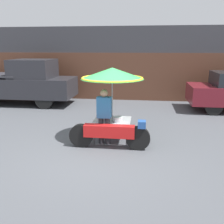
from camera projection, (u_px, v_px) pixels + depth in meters
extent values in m
plane|color=#4C4F54|center=(98.00, 155.00, 6.18)|extent=(36.00, 36.00, 0.00)
cube|color=#38383D|center=(124.00, 63.00, 13.21)|extent=(28.00, 2.00, 3.57)
cube|color=#563323|center=(122.00, 77.00, 12.38)|extent=(23.80, 0.06, 2.32)
cylinder|color=black|center=(138.00, 138.00, 6.44)|extent=(0.63, 0.14, 0.63)
cylinder|color=black|center=(81.00, 136.00, 6.62)|extent=(0.63, 0.14, 0.63)
cube|color=red|center=(109.00, 131.00, 6.49)|extent=(1.33, 0.24, 0.32)
cube|color=#234C93|center=(142.00, 124.00, 6.33)|extent=(0.20, 0.24, 0.18)
cylinder|color=black|center=(113.00, 127.00, 7.41)|extent=(0.57, 0.14, 0.57)
cylinder|color=#515156|center=(127.00, 136.00, 6.70)|extent=(0.03, 0.03, 0.57)
cylinder|color=#515156|center=(129.00, 127.00, 7.47)|extent=(0.03, 0.03, 0.57)
cylinder|color=#515156|center=(94.00, 134.00, 6.80)|extent=(0.03, 0.03, 0.57)
cylinder|color=#515156|center=(100.00, 125.00, 7.58)|extent=(0.03, 0.03, 0.57)
cube|color=#B2B2B7|center=(112.00, 120.00, 7.06)|extent=(1.04, 0.95, 0.02)
cylinder|color=#B2B2B7|center=(112.00, 100.00, 6.91)|extent=(0.03, 0.03, 1.17)
cone|color=green|center=(112.00, 73.00, 6.73)|extent=(1.71, 1.71, 0.30)
torus|color=yellow|center=(112.00, 78.00, 6.76)|extent=(1.68, 1.68, 0.05)
cylinder|color=#939399|center=(103.00, 117.00, 6.90)|extent=(0.36, 0.36, 0.24)
cylinder|color=silver|center=(118.00, 119.00, 6.88)|extent=(0.29, 0.29, 0.14)
cylinder|color=#2D2D33|center=(101.00, 131.00, 6.83)|extent=(0.14, 0.14, 0.75)
cylinder|color=#2D2D33|center=(108.00, 131.00, 6.81)|extent=(0.14, 0.14, 0.75)
cube|color=teal|center=(104.00, 107.00, 6.65)|extent=(0.38, 0.22, 0.56)
sphere|color=tan|center=(104.00, 93.00, 6.56)|extent=(0.20, 0.20, 0.20)
cylinder|color=black|center=(214.00, 107.00, 9.74)|extent=(0.67, 0.20, 0.67)
cylinder|color=black|center=(205.00, 99.00, 11.23)|extent=(0.67, 0.20, 0.67)
cylinder|color=black|center=(44.00, 100.00, 10.73)|extent=(0.76, 0.24, 0.76)
cylinder|color=black|center=(57.00, 94.00, 12.21)|extent=(0.76, 0.24, 0.76)
cube|color=#28282D|center=(17.00, 87.00, 11.56)|extent=(5.32, 1.80, 0.86)
cube|color=#28282D|center=(33.00, 69.00, 11.24)|extent=(1.81, 1.66, 0.82)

